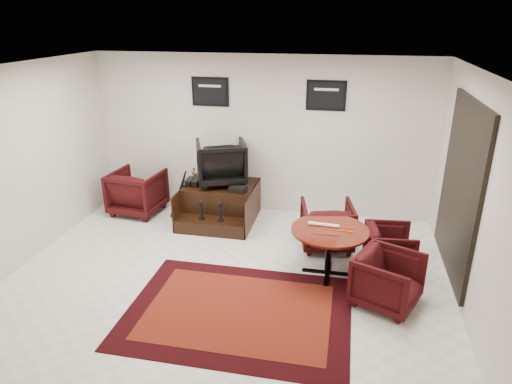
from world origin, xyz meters
TOP-DOWN VIEW (x-y plane):
  - ground at (0.00, 0.00)m, footprint 6.00×6.00m
  - room_shell at (0.41, 0.12)m, footprint 6.02×5.02m
  - area_rug at (0.34, -0.67)m, footprint 2.71×2.03m
  - shine_podium at (-0.61, 1.92)m, footprint 1.24×1.27m
  - shine_chair at (-0.61, 2.05)m, footprint 1.04×1.01m
  - shoes_pair at (-1.08, 1.86)m, footprint 0.24×0.30m
  - polish_kit at (-0.23, 1.68)m, footprint 0.31×0.25m
  - umbrella_black at (-1.32, 1.80)m, footprint 0.34×0.13m
  - umbrella_hooked at (-1.34, 1.87)m, footprint 0.34×0.13m
  - armchair_side at (-2.17, 1.91)m, footprint 0.92×0.88m
  - meeting_table at (1.36, 0.44)m, footprint 1.06×1.06m
  - table_chair_back at (1.28, 1.26)m, footprint 0.90×0.86m
  - table_chair_window at (2.20, 0.82)m, footprint 0.67×0.71m
  - table_chair_corner at (2.11, -0.14)m, footprint 0.92×0.94m
  - paper_roll at (1.26, 0.51)m, footprint 0.42×0.07m
  - table_clutter at (1.43, 0.42)m, footprint 0.57×0.30m

SIDE VIEW (x-z plane):
  - ground at x=0.00m, z-range 0.00..0.00m
  - area_rug at x=0.34m, z-range 0.00..0.01m
  - shine_podium at x=-0.61m, z-range -0.02..0.61m
  - table_chair_window at x=2.20m, z-range 0.00..0.67m
  - table_chair_corner at x=2.11m, z-range 0.00..0.75m
  - table_chair_back at x=1.28m, z-range 0.00..0.79m
  - armchair_side at x=-2.17m, z-range 0.00..0.87m
  - umbrella_black at x=-1.32m, z-range 0.00..0.91m
  - umbrella_hooked at x=-1.34m, z-range 0.00..0.91m
  - meeting_table at x=1.36m, z-range 0.26..0.95m
  - polish_kit at x=-0.23m, z-range 0.64..0.73m
  - shoes_pair at x=-1.08m, z-range 0.64..0.74m
  - table_clutter at x=1.43m, z-range 0.69..0.70m
  - paper_roll at x=1.26m, z-range 0.69..0.74m
  - shine_chair at x=-0.61m, z-range 0.64..1.48m
  - room_shell at x=0.41m, z-range 0.38..3.19m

